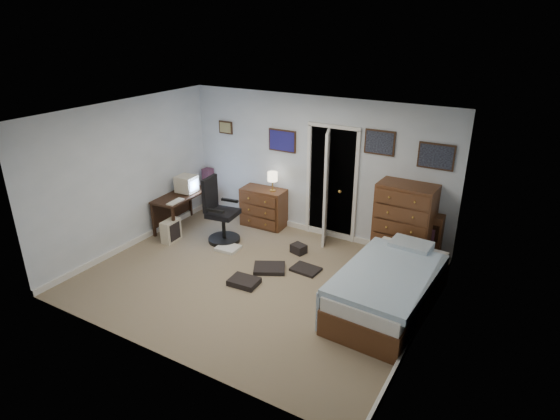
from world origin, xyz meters
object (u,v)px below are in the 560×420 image
object	(u,v)px
office_chair	(220,217)
low_dresser	(264,207)
bed	(388,288)
computer_desk	(178,202)
tall_dresser	(404,223)

from	to	relation	value
office_chair	low_dresser	xyz separation A→B (m)	(0.31, 0.95, -0.08)
office_chair	bed	world-z (taller)	office_chair
office_chair	bed	bearing A→B (deg)	-17.15
computer_desk	office_chair	xyz separation A→B (m)	(1.03, -0.08, -0.06)
office_chair	tall_dresser	bearing A→B (deg)	9.60
tall_dresser	bed	bearing A→B (deg)	-78.56
low_dresser	tall_dresser	world-z (taller)	tall_dresser
office_chair	bed	distance (m)	3.28
office_chair	low_dresser	bearing A→B (deg)	64.05
computer_desk	bed	bearing A→B (deg)	-11.88
tall_dresser	computer_desk	bearing A→B (deg)	-166.35
low_dresser	bed	size ratio (longest dim) A/B	0.39
computer_desk	tall_dresser	xyz separation A→B (m)	(4.02, 0.84, 0.14)
office_chair	tall_dresser	world-z (taller)	tall_dresser
office_chair	bed	size ratio (longest dim) A/B	0.54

